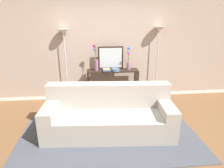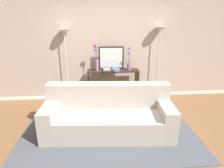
{
  "view_description": "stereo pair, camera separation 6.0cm",
  "coord_description": "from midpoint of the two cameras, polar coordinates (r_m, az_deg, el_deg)",
  "views": [
    {
      "loc": [
        -0.36,
        -2.96,
        2.05
      ],
      "look_at": [
        0.03,
        0.87,
        0.72
      ],
      "focal_mm": 31.08,
      "sensor_mm": 36.0,
      "label": 1
    },
    {
      "loc": [
        -0.3,
        -2.97,
        2.05
      ],
      "look_at": [
        0.03,
        0.87,
        0.72
      ],
      "focal_mm": 31.08,
      "sensor_mm": 36.0,
      "label": 2
    }
  ],
  "objects": [
    {
      "name": "vase_tall_flowers",
      "position": [
        4.68,
        -5.15,
        6.84
      ],
      "size": [
        0.12,
        0.1,
        0.63
      ],
      "color": "gray",
      "rests_on": "console_table"
    },
    {
      "name": "book_stack",
      "position": [
        4.63,
        -2.03,
        4.13
      ],
      "size": [
        0.21,
        0.17,
        0.06
      ],
      "color": "navy",
      "rests_on": "console_table"
    },
    {
      "name": "couch",
      "position": [
        3.63,
        -1.41,
        -9.5
      ],
      "size": [
        2.37,
        1.02,
        0.88
      ],
      "color": "#ADA89E",
      "rests_on": "ground"
    },
    {
      "name": "floor_lamp_left",
      "position": [
        4.8,
        -14.18,
        10.81
      ],
      "size": [
        0.28,
        0.28,
        1.79
      ],
      "color": "silver",
      "rests_on": "ground"
    },
    {
      "name": "area_rug",
      "position": [
        3.66,
        -1.24,
        -14.98
      ],
      "size": [
        3.2,
        1.77,
        0.01
      ],
      "color": "#474C56",
      "rests_on": "ground"
    },
    {
      "name": "fruit_bowl",
      "position": [
        4.64,
        0.61,
        4.23
      ],
      "size": [
        0.2,
        0.2,
        0.06
      ],
      "color": "#4C7093",
      "rests_on": "console_table"
    },
    {
      "name": "book_row_under_console",
      "position": [
        4.97,
        -4.6,
        -4.65
      ],
      "size": [
        0.25,
        0.18,
        0.13
      ],
      "color": "gold",
      "rests_on": "ground"
    },
    {
      "name": "back_wall",
      "position": [
        4.98,
        -2.02,
        11.56
      ],
      "size": [
        12.0,
        0.15,
        2.81
      ],
      "color": "white",
      "rests_on": "ground"
    },
    {
      "name": "wall_mirror",
      "position": [
        4.8,
        -0.75,
        7.71
      ],
      "size": [
        0.62,
        0.02,
        0.55
      ],
      "color": "black",
      "rests_on": "console_table"
    },
    {
      "name": "console_table",
      "position": [
        4.81,
        -0.19,
        1.04
      ],
      "size": [
        1.25,
        0.33,
        0.83
      ],
      "color": "black",
      "rests_on": "ground"
    },
    {
      "name": "ground_plane",
      "position": [
        3.63,
        0.42,
        -15.61
      ],
      "size": [
        16.0,
        16.0,
        0.02
      ],
      "primitive_type": "cube",
      "color": "brown"
    },
    {
      "name": "vase_short_flowers",
      "position": [
        4.76,
        4.52,
        6.19
      ],
      "size": [
        0.1,
        0.12,
        0.55
      ],
      "color": "gray",
      "rests_on": "console_table"
    },
    {
      "name": "floor_lamp_right",
      "position": [
        5.0,
        13.2,
        11.64
      ],
      "size": [
        0.28,
        0.28,
        1.84
      ],
      "color": "silver",
      "rests_on": "ground"
    }
  ]
}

